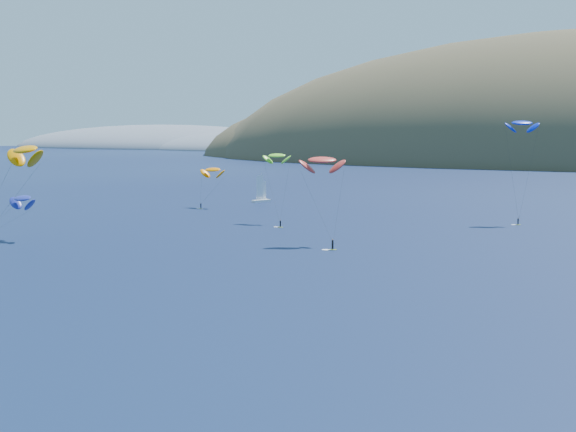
# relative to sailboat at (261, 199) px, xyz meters

# --- Properties ---
(headland) EXTENTS (460.00, 250.00, 60.00)m
(headland) POSITION_rel_sailboat_xyz_m (-385.97, 563.82, -4.25)
(headland) COLOR slate
(headland) RESTS_ON ground
(sailboat) EXTENTS (8.42, 7.88, 10.06)m
(sailboat) POSITION_rel_sailboat_xyz_m (0.00, 0.00, 0.00)
(sailboat) COLOR silver
(sailboat) RESTS_ON ground
(kitesurfer_1) EXTENTS (8.95, 8.69, 14.10)m
(kitesurfer_1) POSITION_rel_sailboat_xyz_m (-5.93, -21.55, 10.81)
(kitesurfer_1) COLOR #C8E419
(kitesurfer_1) RESTS_ON ground
(kitesurfer_2) EXTENTS (12.89, 12.64, 23.94)m
(kitesurfer_2) POSITION_rel_sailboat_xyz_m (18.07, -128.38, 20.20)
(kitesurfer_2) COLOR #C8E419
(kitesurfer_2) RESTS_ON ground
(kitesurfer_3) EXTENTS (10.17, 12.28, 19.53)m
(kitesurfer_3) POSITION_rel_sailboat_xyz_m (28.69, -47.90, 16.57)
(kitesurfer_3) COLOR #C8E419
(kitesurfer_3) RESTS_ON ground
(kitesurfer_4) EXTENTS (9.17, 9.17, 28.32)m
(kitesurfer_4) POSITION_rel_sailboat_xyz_m (86.92, -22.67, 25.06)
(kitesurfer_4) COLOR #C8E419
(kitesurfer_4) RESTS_ON ground
(kitesurfer_9) EXTENTS (11.42, 12.32, 20.64)m
(kitesurfer_9) POSITION_rel_sailboat_xyz_m (54.25, -78.98, 17.09)
(kitesurfer_9) COLOR #C8E419
(kitesurfer_9) RESTS_ON ground
(kitesurfer_10) EXTENTS (9.21, 12.48, 11.67)m
(kitesurfer_10) POSITION_rel_sailboat_xyz_m (-8.19, -101.49, 8.40)
(kitesurfer_10) COLOR #C8E419
(kitesurfer_10) RESTS_ON ground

